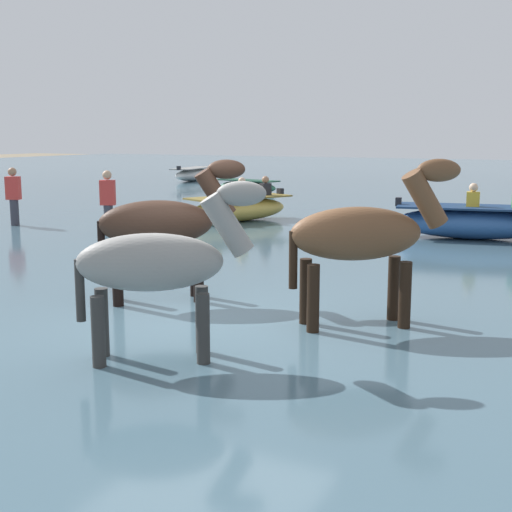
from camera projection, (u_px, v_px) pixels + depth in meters
ground_plane at (208, 342)px, 8.27m from camera, size 120.00×120.00×0.00m
water_surface at (416, 229)px, 17.06m from camera, size 90.00×90.00×0.26m
horse_lead_dark_bay at (163, 227)px, 9.01m from camera, size 1.70×1.46×2.09m
horse_trailing_bay at (363, 238)px, 7.82m from camera, size 1.79×1.43×2.14m
horse_flank_grey at (159, 267)px, 6.64m from camera, size 1.69×1.25×1.98m
boat_distant_east at (472, 222)px, 14.52m from camera, size 3.29×1.68×1.16m
boat_mid_outer at (248, 187)px, 25.66m from camera, size 2.65×1.35×0.63m
boat_near_starboard at (193, 174)px, 32.52m from camera, size 1.44×3.39×0.74m
boat_distant_west at (239, 208)px, 17.48m from camera, size 2.16×2.93×1.09m
person_onlooker_left at (108, 206)px, 15.31m from camera, size 0.38×0.32×1.63m
person_wading_mid at (14, 200)px, 16.59m from camera, size 0.37×0.31×1.63m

